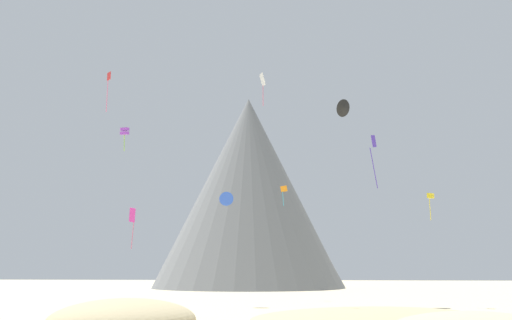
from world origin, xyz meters
name	(u,v)px	position (x,y,z in m)	size (l,w,h in m)	color
dune_foreground_right	(370,318)	(10.40, 24.47, 0.00)	(23.82, 17.16, 1.74)	#C6B284
bush_far_left	(83,318)	(-14.87, 17.58, 0.39)	(2.79, 2.79, 0.78)	#668C4C
bush_far_right	(406,316)	(13.53, 23.22, 0.30)	(1.01, 1.01, 0.60)	#668C4C
rock_massif	(255,200)	(-8.85, 107.36, 21.65)	(57.86, 57.49, 48.06)	slate
kite_magenta_low	(132,219)	(-14.51, 28.57, 9.88)	(0.89, 0.68, 4.54)	#D1339E
kite_yellow_low	(430,197)	(20.56, 42.54, 13.78)	(1.01, 1.00, 3.58)	yellow
kite_blue_low	(226,199)	(-6.08, 41.39, 13.69)	(2.03, 1.27, 1.86)	blue
kite_violet_mid	(125,131)	(-17.28, 32.56, 20.94)	(0.95, 0.99, 2.98)	purple
kite_red_mid	(108,85)	(-14.11, 18.39, 21.92)	(0.50, 0.46, 4.03)	red
kite_white_high	(263,83)	(-0.50, 33.24, 26.78)	(0.84, 0.58, 4.14)	white
kite_indigo_mid	(374,152)	(11.71, 26.88, 16.58)	(0.75, 0.54, 5.71)	#5138B2
kite_black_high	(344,108)	(10.04, 46.79, 27.29)	(2.58, 2.48, 2.50)	black
kite_orange_mid	(284,191)	(0.80, 57.03, 16.86)	(1.19, 0.58, 3.26)	orange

